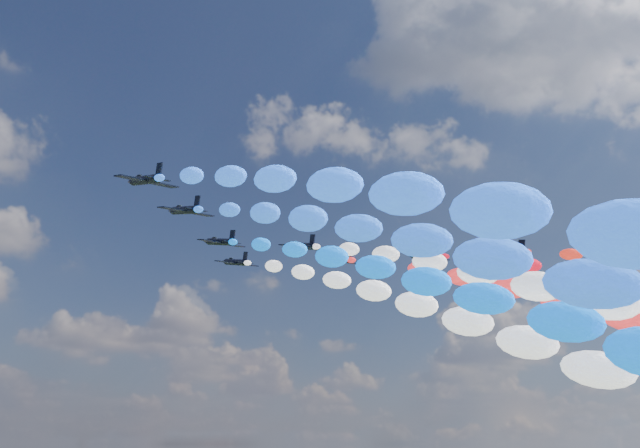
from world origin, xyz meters
TOP-DOWN VIEW (x-y plane):
  - jet_0 at (-34.70, -6.73)m, footprint 8.52×11.36m
  - trail_0 at (-34.70, -70.27)m, footprint 5.81×123.98m
  - jet_1 at (-24.53, 2.97)m, footprint 8.24×11.17m
  - trail_1 at (-24.53, -60.57)m, footprint 5.81×123.98m
  - jet_2 at (-11.44, 16.75)m, footprint 8.70×11.49m
  - trail_2 at (-11.44, -46.79)m, footprint 5.81×123.98m
  - jet_3 at (1.36, 11.62)m, footprint 8.72×11.51m
  - jet_4 at (-1.69, 28.99)m, footprint 8.28×11.20m
  - trail_4 at (-1.69, -34.55)m, footprint 5.81×123.98m
  - jet_5 at (12.26, 16.35)m, footprint 8.63×11.44m
  - jet_6 at (23.89, 4.76)m, footprint 8.14×11.10m
  - jet_7 at (32.73, -5.87)m, footprint 8.57×11.40m

SIDE VIEW (x-z plane):
  - trail_0 at x=-34.70m, z-range 45.74..96.01m
  - trail_1 at x=-24.53m, z-range 45.74..96.01m
  - trail_2 at x=-11.44m, z-range 45.74..96.01m
  - trail_4 at x=-1.69m, z-range 45.74..96.01m
  - jet_0 at x=-34.70m, z-range 91.77..96.31m
  - jet_1 at x=-24.53m, z-range 91.77..96.31m
  - jet_2 at x=-11.44m, z-range 91.77..96.31m
  - jet_3 at x=1.36m, z-range 91.77..96.31m
  - jet_4 at x=-1.69m, z-range 91.77..96.31m
  - jet_5 at x=12.26m, z-range 91.77..96.31m
  - jet_6 at x=23.89m, z-range 91.77..96.31m
  - jet_7 at x=32.73m, z-range 91.77..96.31m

